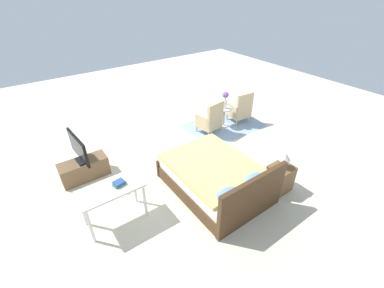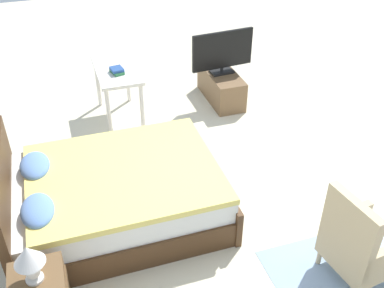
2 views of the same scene
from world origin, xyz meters
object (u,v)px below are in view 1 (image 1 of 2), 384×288
armchair_by_window_left (240,110)px  tv_flatscreen (78,148)px  bed (216,178)px  tv_stand (85,169)px  table_lamp (285,158)px  armchair_by_window_right (210,120)px  vanity_desk (111,193)px  flower_vase (225,98)px  side_table (224,115)px  nightstand (280,178)px  book_stack (119,183)px

armchair_by_window_left → tv_flatscreen: 4.48m
bed → tv_stand: bed is taller
armchair_by_window_left → table_lamp: (1.42, 2.56, 0.40)m
armchair_by_window_right → tv_flatscreen: tv_flatscreen is taller
vanity_desk → tv_stand: bearing=-86.4°
tv_stand → vanity_desk: bearing=93.6°
armchair_by_window_left → armchair_by_window_right: size_ratio=1.00×
vanity_desk → armchair_by_window_left: bearing=-161.9°
armchair_by_window_right → table_lamp: armchair_by_window_right is taller
vanity_desk → table_lamp: bearing=158.9°
bed → flower_vase: (-1.91, -1.92, 0.55)m
side_table → tv_flatscreen: tv_flatscreen is taller
table_lamp → armchair_by_window_right: bearing=-97.0°
side_table → table_lamp: size_ratio=1.69×
vanity_desk → side_table: bearing=-158.6°
nightstand → tv_flatscreen: bearing=-40.9°
bed → flower_vase: bearing=-134.9°
bed → flower_vase: size_ratio=4.28×
armchair_by_window_right → flower_vase: size_ratio=1.93×
side_table → armchair_by_window_left: bearing=173.1°
armchair_by_window_left → nightstand: 2.94m
flower_vase → book_stack: flower_vase is taller
side_table → tv_flatscreen: 3.93m
armchair_by_window_left → tv_stand: 4.47m
bed → book_stack: 1.87m
tv_flatscreen → flower_vase: bearing=180.0°
nightstand → tv_stand: bearing=-40.9°
tv_flatscreen → book_stack: 1.53m
side_table → vanity_desk: bearing=21.4°
armchair_by_window_left → tv_stand: bearing=-0.9°
flower_vase → tv_flatscreen: bearing=-0.0°
nightstand → vanity_desk: 3.18m
tv_flatscreen → tv_stand: bearing=-175.1°
armchair_by_window_left → table_lamp: bearing=60.9°
armchair_by_window_left → vanity_desk: 4.60m
side_table → table_lamp: (0.87, 2.63, 0.43)m
armchair_by_window_left → tv_flatscreen: tv_flatscreen is taller
nightstand → book_stack: 3.05m
side_table → flower_vase: 0.50m
flower_vase → tv_flatscreen: size_ratio=0.53×
side_table → nightstand: size_ratio=0.99×
bed → flower_vase: 2.76m
side_table → tv_stand: 3.91m
side_table → book_stack: size_ratio=2.48×
bed → tv_flatscreen: (2.00, -1.92, 0.44)m
bed → flower_vase: flower_vase is taller
side_table → book_stack: (3.66, 1.51, 0.44)m
bed → book_stack: bearing=-13.1°
nightstand → vanity_desk: (2.94, -1.14, 0.36)m
armchair_by_window_right → nightstand: (0.31, 2.56, -0.10)m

